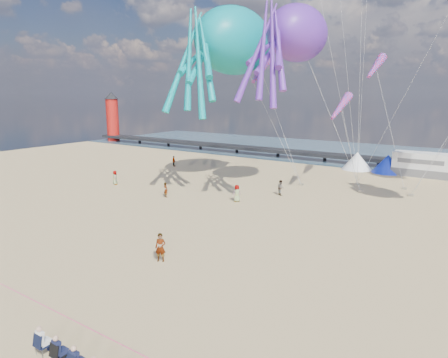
% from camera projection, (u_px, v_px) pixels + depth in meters
% --- Properties ---
extents(ground, '(120.00, 120.00, 0.00)m').
position_uv_depth(ground, '(177.00, 289.00, 21.41)').
color(ground, tan).
rests_on(ground, ground).
extents(water, '(120.00, 120.00, 0.00)m').
position_uv_depth(water, '(395.00, 156.00, 65.94)').
color(water, '#335062').
rests_on(water, ground).
extents(pier, '(60.00, 3.00, 0.50)m').
position_uv_depth(pier, '(218.00, 145.00, 72.15)').
color(pier, black).
rests_on(pier, ground).
extents(lighthouse, '(2.60, 2.60, 9.00)m').
position_uv_depth(lighthouse, '(113.00, 120.00, 86.73)').
color(lighthouse, '#A5140F').
rests_on(lighthouse, ground).
extents(motorhome_0, '(6.60, 2.50, 3.00)m').
position_uv_depth(motorhome_0, '(421.00, 164.00, 50.20)').
color(motorhome_0, silver).
rests_on(motorhome_0, ground).
extents(tent_white, '(4.00, 4.00, 2.40)m').
position_uv_depth(tent_white, '(357.00, 161.00, 54.64)').
color(tent_white, white).
rests_on(tent_white, ground).
extents(tent_blue, '(4.00, 4.00, 2.40)m').
position_uv_depth(tent_blue, '(388.00, 164.00, 52.45)').
color(tent_blue, '#1933CC').
rests_on(tent_blue, ground).
extents(rope_line, '(34.00, 0.03, 0.03)m').
position_uv_depth(rope_line, '(102.00, 335.00, 17.36)').
color(rope_line, '#F2338C').
rests_on(rope_line, ground).
extents(standing_person, '(0.79, 0.70, 1.82)m').
position_uv_depth(standing_person, '(160.00, 247.00, 24.82)').
color(standing_person, tan).
rests_on(standing_person, ground).
extents(beachgoer_0, '(0.68, 0.73, 1.67)m').
position_uv_depth(beachgoer_0, '(237.00, 193.00, 38.48)').
color(beachgoer_0, '#7F6659').
rests_on(beachgoer_0, ground).
extents(beachgoer_1, '(0.92, 0.85, 1.58)m').
position_uv_depth(beachgoer_1, '(281.00, 188.00, 40.98)').
color(beachgoer_1, '#7F6659').
rests_on(beachgoer_1, ground).
extents(beachgoer_3, '(1.12, 0.92, 1.50)m').
position_uv_depth(beachgoer_3, '(174.00, 161.00, 57.03)').
color(beachgoer_3, '#7F6659').
rests_on(beachgoer_3, ground).
extents(beachgoer_5, '(1.49, 0.86, 1.53)m').
position_uv_depth(beachgoer_5, '(166.00, 190.00, 40.15)').
color(beachgoer_5, '#7F6659').
rests_on(beachgoer_5, ground).
extents(beachgoer_6, '(0.71, 0.65, 1.63)m').
position_uv_depth(beachgoer_6, '(115.00, 178.00, 45.70)').
color(beachgoer_6, '#7F6659').
rests_on(beachgoer_6, ground).
extents(sandbag_a, '(0.50, 0.35, 0.22)m').
position_uv_depth(sandbag_a, '(301.00, 184.00, 45.39)').
color(sandbag_a, gray).
rests_on(sandbag_a, ground).
extents(sandbag_b, '(0.50, 0.35, 0.22)m').
position_uv_depth(sandbag_b, '(361.00, 191.00, 42.37)').
color(sandbag_b, gray).
rests_on(sandbag_b, ground).
extents(sandbag_c, '(0.50, 0.35, 0.22)m').
position_uv_depth(sandbag_c, '(411.00, 195.00, 40.63)').
color(sandbag_c, gray).
rests_on(sandbag_c, ground).
extents(sandbag_d, '(0.50, 0.35, 0.22)m').
position_uv_depth(sandbag_d, '(404.00, 188.00, 43.56)').
color(sandbag_d, gray).
rests_on(sandbag_d, ground).
extents(sandbag_e, '(0.50, 0.35, 0.22)m').
position_uv_depth(sandbag_e, '(357.00, 184.00, 45.51)').
color(sandbag_e, gray).
rests_on(sandbag_e, ground).
extents(kite_octopus_teal, '(9.54, 13.02, 13.67)m').
position_uv_depth(kite_octopus_teal, '(234.00, 41.00, 42.32)').
color(kite_octopus_teal, '#058489').
extents(kite_octopus_purple, '(6.28, 10.95, 11.78)m').
position_uv_depth(kite_octopus_purple, '(297.00, 34.00, 37.30)').
color(kite_octopus_purple, '#592599').
extents(windsock_left, '(3.45, 7.94, 7.98)m').
position_uv_depth(windsock_left, '(261.00, 70.00, 43.07)').
color(windsock_left, red).
extents(windsock_mid, '(1.08, 5.24, 5.23)m').
position_uv_depth(windsock_mid, '(376.00, 67.00, 41.62)').
color(windsock_mid, red).
extents(windsock_right, '(1.15, 4.51, 4.46)m').
position_uv_depth(windsock_right, '(341.00, 107.00, 38.96)').
color(windsock_right, red).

